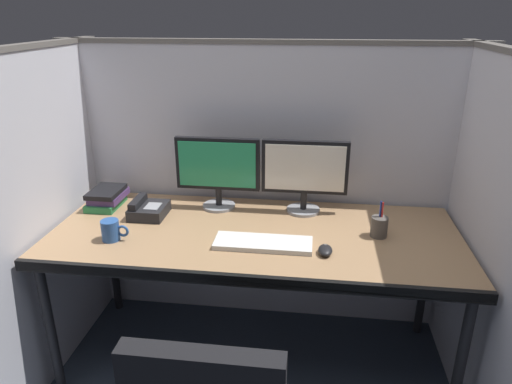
# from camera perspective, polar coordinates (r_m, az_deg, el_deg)

# --- Properties ---
(cubicle_partition_rear) EXTENTS (2.21, 0.06, 1.57)m
(cubicle_partition_rear) POSITION_cam_1_polar(r_m,az_deg,el_deg) (2.56, 1.13, 0.49)
(cubicle_partition_rear) COLOR silver
(cubicle_partition_rear) RESTS_ON ground
(cubicle_partition_left) EXTENTS (0.06, 1.41, 1.57)m
(cubicle_partition_left) POSITION_cam_1_polar(r_m,az_deg,el_deg) (2.40, -24.85, -3.09)
(cubicle_partition_left) COLOR silver
(cubicle_partition_left) RESTS_ON ground
(cubicle_partition_right) EXTENTS (0.06, 1.41, 1.57)m
(cubicle_partition_right) POSITION_cam_1_polar(r_m,az_deg,el_deg) (2.18, 26.57, -5.87)
(cubicle_partition_right) COLOR silver
(cubicle_partition_right) RESTS_ON ground
(desk) EXTENTS (1.90, 0.80, 0.74)m
(desk) POSITION_cam_1_polar(r_m,az_deg,el_deg) (2.18, -0.21, -6.21)
(desk) COLOR #997551
(desk) RESTS_ON ground
(monitor_left) EXTENTS (0.43, 0.17, 0.37)m
(monitor_left) POSITION_cam_1_polar(r_m,az_deg,el_deg) (2.37, -4.74, 2.94)
(monitor_left) COLOR gray
(monitor_left) RESTS_ON desk
(monitor_right) EXTENTS (0.43, 0.17, 0.37)m
(monitor_right) POSITION_cam_1_polar(r_m,az_deg,el_deg) (2.32, 6.02, 2.51)
(monitor_right) COLOR gray
(monitor_right) RESTS_ON desk
(keyboard_main) EXTENTS (0.43, 0.15, 0.02)m
(keyboard_main) POSITION_cam_1_polar(r_m,az_deg,el_deg) (2.05, 0.89, -6.31)
(keyboard_main) COLOR silver
(keyboard_main) RESTS_ON desk
(computer_mouse) EXTENTS (0.06, 0.10, 0.04)m
(computer_mouse) POSITION_cam_1_polar(r_m,az_deg,el_deg) (2.00, 8.53, -7.10)
(computer_mouse) COLOR black
(computer_mouse) RESTS_ON desk
(book_stack) EXTENTS (0.16, 0.23, 0.10)m
(book_stack) POSITION_cam_1_polar(r_m,az_deg,el_deg) (2.56, -17.89, -0.65)
(book_stack) COLOR #26723F
(book_stack) RESTS_ON desk
(desk_phone) EXTENTS (0.17, 0.19, 0.09)m
(desk_phone) POSITION_cam_1_polar(r_m,az_deg,el_deg) (2.39, -13.17, -2.11)
(desk_phone) COLOR black
(desk_phone) RESTS_ON desk
(coffee_mug) EXTENTS (0.13, 0.08, 0.09)m
(coffee_mug) POSITION_cam_1_polar(r_m,az_deg,el_deg) (2.18, -17.42, -4.53)
(coffee_mug) COLOR #264C8C
(coffee_mug) RESTS_ON desk
(pen_cup) EXTENTS (0.08, 0.08, 0.17)m
(pen_cup) POSITION_cam_1_polar(r_m,az_deg,el_deg) (2.18, 14.93, -4.12)
(pen_cup) COLOR #4C4742
(pen_cup) RESTS_ON desk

